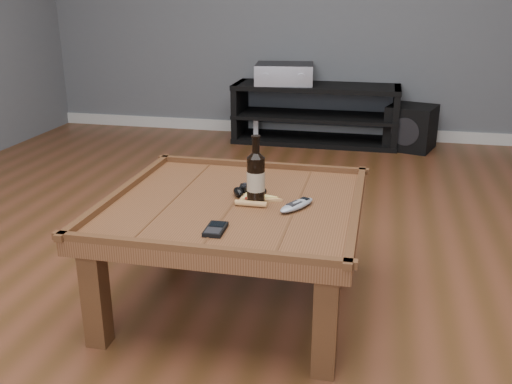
% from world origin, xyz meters
% --- Properties ---
extents(ground, '(6.00, 6.00, 0.00)m').
position_xyz_m(ground, '(0.00, 0.00, 0.00)').
color(ground, '#4C2D15').
rests_on(ground, ground).
extents(baseboard, '(5.00, 0.02, 0.10)m').
position_xyz_m(baseboard, '(0.00, 2.99, 0.05)').
color(baseboard, silver).
rests_on(baseboard, ground).
extents(coffee_table, '(1.03, 1.03, 0.48)m').
position_xyz_m(coffee_table, '(0.00, 0.00, 0.39)').
color(coffee_table, '#4E2C16').
rests_on(coffee_table, ground).
extents(media_console, '(1.40, 0.45, 0.50)m').
position_xyz_m(media_console, '(0.00, 2.75, 0.25)').
color(media_console, black).
rests_on(media_console, ground).
extents(beer_bottle, '(0.07, 0.07, 0.28)m').
position_xyz_m(beer_bottle, '(0.09, -0.00, 0.56)').
color(beer_bottle, black).
rests_on(beer_bottle, coffee_table).
extents(game_controller, '(0.16, 0.11, 0.04)m').
position_xyz_m(game_controller, '(0.04, 0.08, 0.47)').
color(game_controller, black).
rests_on(game_controller, coffee_table).
extents(pizza_slice, '(0.14, 0.23, 0.02)m').
position_xyz_m(pizza_slice, '(0.08, 0.03, 0.46)').
color(pizza_slice, tan).
rests_on(pizza_slice, coffee_table).
extents(smartphone, '(0.07, 0.12, 0.02)m').
position_xyz_m(smartphone, '(0.01, -0.31, 0.46)').
color(smartphone, black).
rests_on(smartphone, coffee_table).
extents(remote_control, '(0.14, 0.20, 0.03)m').
position_xyz_m(remote_control, '(0.26, -0.02, 0.46)').
color(remote_control, gray).
rests_on(remote_control, coffee_table).
extents(av_receiver, '(0.53, 0.46, 0.17)m').
position_xyz_m(av_receiver, '(-0.27, 2.74, 0.58)').
color(av_receiver, black).
rests_on(av_receiver, media_console).
extents(subwoofer, '(0.45, 0.45, 0.36)m').
position_xyz_m(subwoofer, '(0.80, 2.71, 0.18)').
color(subwoofer, black).
rests_on(subwoofer, ground).
extents(game_console, '(0.12, 0.18, 0.21)m').
position_xyz_m(game_console, '(-0.51, 2.70, 0.09)').
color(game_console, slate).
rests_on(game_console, ground).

